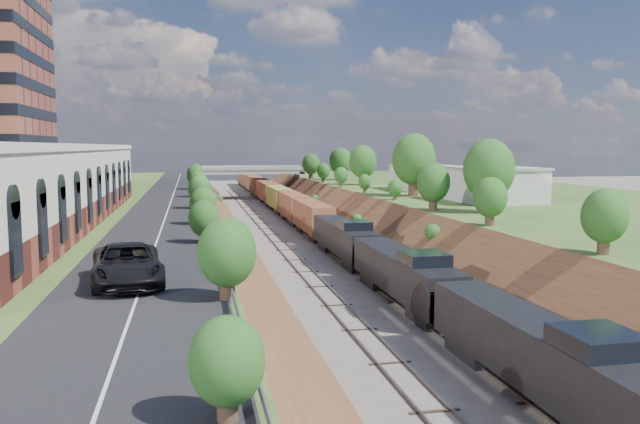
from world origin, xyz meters
TOP-DOWN VIEW (x-y plane):
  - platform_left at (-33.00, 60.00)m, footprint 44.00×180.00m
  - platform_right at (33.00, 60.00)m, footprint 44.00×180.00m
  - embankment_left at (-11.00, 60.00)m, footprint 10.00×180.00m
  - embankment_right at (11.00, 60.00)m, footprint 10.00×180.00m
  - rail_left_track at (-2.60, 60.00)m, footprint 1.58×180.00m
  - rail_right_track at (2.60, 60.00)m, footprint 1.58×180.00m
  - road at (-15.50, 60.00)m, footprint 8.00×180.00m
  - guardrail at (-11.40, 59.80)m, footprint 0.10×171.00m
  - commercial_building at (-28.00, 38.00)m, footprint 14.30×62.30m
  - overpass at (0.00, 122.00)m, footprint 24.50×8.30m
  - white_building_near at (23.50, 52.00)m, footprint 9.00×12.00m
  - white_building_far at (23.00, 74.00)m, footprint 8.00×10.00m
  - tree_right_large at (17.00, 40.00)m, footprint 5.25×5.25m
  - tree_left_crest at (-11.80, 20.00)m, footprint 2.45×2.45m
  - freight_train at (2.60, 91.87)m, footprint 2.95×182.30m
  - suv at (-16.18, 12.00)m, footprint 4.07×7.36m

SIDE VIEW (x-z plane):
  - embankment_left at x=-11.00m, z-range -5.00..5.00m
  - embankment_right at x=11.00m, z-range -5.00..5.00m
  - rail_left_track at x=-2.60m, z-range 0.00..0.18m
  - rail_right_track at x=2.60m, z-range 0.00..0.18m
  - platform_left at x=-33.00m, z-range 0.00..5.00m
  - platform_right at x=33.00m, z-range 0.00..5.00m
  - freight_train at x=2.60m, z-range 0.30..4.85m
  - overpass at x=0.00m, z-range 1.22..8.62m
  - road at x=-15.50m, z-range 5.00..5.10m
  - guardrail at x=-11.40m, z-range 5.20..5.90m
  - suv at x=-16.18m, z-range 5.10..7.05m
  - white_building_far at x=23.00m, z-range 5.00..8.60m
  - white_building_near at x=23.50m, z-range 5.00..9.00m
  - tree_left_crest at x=-11.80m, z-range 5.26..8.82m
  - commercial_building at x=-28.00m, z-range 5.01..12.01m
  - tree_right_large at x=17.00m, z-range 5.58..13.19m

